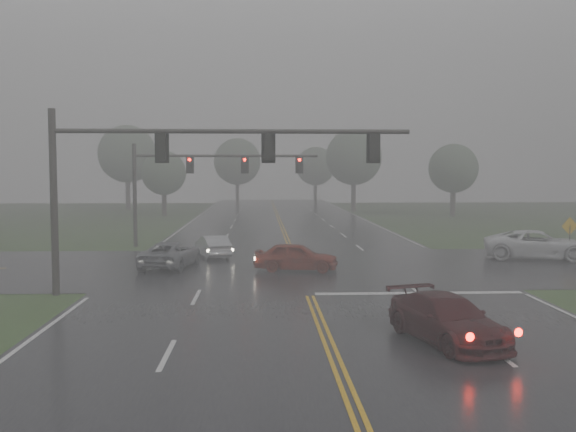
{
  "coord_description": "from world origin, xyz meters",
  "views": [
    {
      "loc": [
        -1.97,
        -11.15,
        4.98
      ],
      "look_at": [
        -0.78,
        16.0,
        3.08
      ],
      "focal_mm": 40.0,
      "sensor_mm": 36.0,
      "label": 1
    }
  ],
  "objects_px": {
    "sedan_maroon": "(447,343)",
    "pickup_white": "(538,260)",
    "signal_gantry_far": "(192,174)",
    "signal_gantry_near": "(167,164)",
    "sedan_silver": "(213,258)",
    "car_grey": "(171,268)",
    "sedan_red": "(296,271)"
  },
  "relations": [
    {
      "from": "sedan_maroon",
      "to": "pickup_white",
      "type": "bearing_deg",
      "value": 43.35
    },
    {
      "from": "sedan_maroon",
      "to": "signal_gantry_far",
      "type": "distance_m",
      "value": 26.79
    },
    {
      "from": "sedan_maroon",
      "to": "signal_gantry_near",
      "type": "xyz_separation_m",
      "value": [
        -9.14,
        7.86,
        5.27
      ]
    },
    {
      "from": "sedan_silver",
      "to": "signal_gantry_far",
      "type": "height_order",
      "value": "signal_gantry_far"
    },
    {
      "from": "car_grey",
      "to": "sedan_silver",
      "type": "bearing_deg",
      "value": -106.07
    },
    {
      "from": "sedan_silver",
      "to": "signal_gantry_far",
      "type": "distance_m",
      "value": 7.54
    },
    {
      "from": "sedan_red",
      "to": "sedan_silver",
      "type": "bearing_deg",
      "value": 48.75
    },
    {
      "from": "sedan_maroon",
      "to": "car_grey",
      "type": "height_order",
      "value": "sedan_maroon"
    },
    {
      "from": "sedan_silver",
      "to": "car_grey",
      "type": "relative_size",
      "value": 0.8
    },
    {
      "from": "sedan_maroon",
      "to": "sedan_silver",
      "type": "xyz_separation_m",
      "value": [
        -8.15,
        18.87,
        0.0
      ]
    },
    {
      "from": "sedan_maroon",
      "to": "sedan_silver",
      "type": "distance_m",
      "value": 20.56
    },
    {
      "from": "car_grey",
      "to": "signal_gantry_far",
      "type": "relative_size",
      "value": 0.39
    },
    {
      "from": "sedan_red",
      "to": "sedan_silver",
      "type": "relative_size",
      "value": 1.08
    },
    {
      "from": "sedan_maroon",
      "to": "signal_gantry_far",
      "type": "xyz_separation_m",
      "value": [
        -9.88,
        24.44,
        4.78
      ]
    },
    {
      "from": "sedan_red",
      "to": "pickup_white",
      "type": "distance_m",
      "value": 14.34
    },
    {
      "from": "pickup_white",
      "to": "signal_gantry_near",
      "type": "distance_m",
      "value": 22.17
    },
    {
      "from": "sedan_red",
      "to": "car_grey",
      "type": "height_order",
      "value": "sedan_red"
    },
    {
      "from": "pickup_white",
      "to": "signal_gantry_far",
      "type": "height_order",
      "value": "signal_gantry_far"
    },
    {
      "from": "pickup_white",
      "to": "sedan_silver",
      "type": "bearing_deg",
      "value": 102.08
    },
    {
      "from": "sedan_silver",
      "to": "pickup_white",
      "type": "height_order",
      "value": "pickup_white"
    },
    {
      "from": "car_grey",
      "to": "signal_gantry_near",
      "type": "distance_m",
      "value": 8.97
    },
    {
      "from": "sedan_silver",
      "to": "signal_gantry_far",
      "type": "bearing_deg",
      "value": -90.26
    },
    {
      "from": "car_grey",
      "to": "signal_gantry_far",
      "type": "bearing_deg",
      "value": -80.61
    },
    {
      "from": "signal_gantry_far",
      "to": "sedan_silver",
      "type": "bearing_deg",
      "value": -72.77
    },
    {
      "from": "car_grey",
      "to": "sedan_maroon",
      "type": "bearing_deg",
      "value": 134.1
    },
    {
      "from": "sedan_maroon",
      "to": "signal_gantry_near",
      "type": "relative_size",
      "value": 0.32
    },
    {
      "from": "sedan_silver",
      "to": "pickup_white",
      "type": "bearing_deg",
      "value": 157.28
    },
    {
      "from": "sedan_red",
      "to": "sedan_silver",
      "type": "distance_m",
      "value": 6.96
    },
    {
      "from": "sedan_red",
      "to": "pickup_white",
      "type": "bearing_deg",
      "value": -67.48
    },
    {
      "from": "sedan_red",
      "to": "car_grey",
      "type": "distance_m",
      "value": 6.6
    },
    {
      "from": "pickup_white",
      "to": "car_grey",
      "type": "bearing_deg",
      "value": 113.27
    },
    {
      "from": "sedan_red",
      "to": "car_grey",
      "type": "relative_size",
      "value": 0.87
    }
  ]
}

